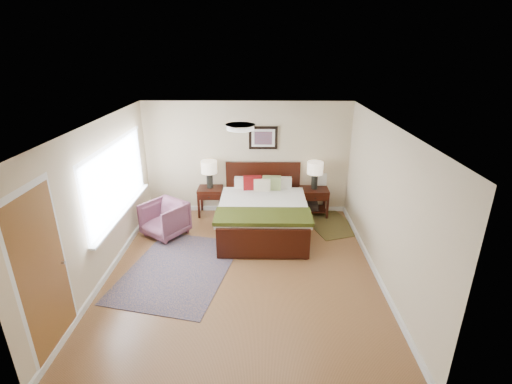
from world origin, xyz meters
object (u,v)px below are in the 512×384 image
(armchair, at_px, (165,219))
(lamp_left, at_px, (209,169))
(lamp_right, at_px, (315,170))
(nightstand_right, at_px, (313,199))
(rug_persian, at_px, (179,269))
(nightstand_left, at_px, (210,193))
(bed, at_px, (263,208))

(armchair, bearing_deg, lamp_left, 86.61)
(lamp_left, xyz_separation_m, lamp_right, (2.30, 0.00, -0.01))
(nightstand_right, bearing_deg, lamp_right, 90.00)
(nightstand_right, xyz_separation_m, lamp_left, (-2.30, 0.01, 0.68))
(lamp_right, relative_size, rug_persian, 0.26)
(rug_persian, bearing_deg, armchair, 124.51)
(lamp_left, distance_m, rug_persian, 2.51)
(lamp_left, distance_m, lamp_right, 2.30)
(nightstand_left, bearing_deg, bed, -34.62)
(lamp_right, bearing_deg, lamp_left, 180.00)
(bed, xyz_separation_m, nightstand_right, (1.13, 0.82, -0.15))
(nightstand_left, relative_size, lamp_left, 1.04)
(nightstand_left, distance_m, lamp_left, 0.56)
(nightstand_right, relative_size, lamp_right, 1.04)
(nightstand_left, xyz_separation_m, nightstand_right, (2.30, 0.01, -0.13))
(nightstand_right, xyz_separation_m, lamp_right, (0.00, 0.01, 0.67))
(nightstand_right, relative_size, rug_persian, 0.27)
(lamp_left, bearing_deg, nightstand_left, -90.00)
(lamp_left, xyz_separation_m, armchair, (-0.79, -1.00, -0.72))
(nightstand_left, bearing_deg, lamp_left, 90.00)
(armchair, height_order, rug_persian, armchair)
(nightstand_left, relative_size, rug_persian, 0.27)
(bed, distance_m, rug_persian, 2.10)
(nightstand_right, bearing_deg, nightstand_left, -179.81)
(bed, bearing_deg, nightstand_left, 145.38)
(nightstand_right, relative_size, lamp_left, 1.04)
(nightstand_left, relative_size, armchair, 0.83)
(armchair, bearing_deg, rug_persian, -32.63)
(bed, bearing_deg, armchair, -174.95)
(nightstand_left, distance_m, rug_persian, 2.31)
(rug_persian, bearing_deg, nightstand_left, 95.06)
(lamp_left, bearing_deg, bed, -35.33)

